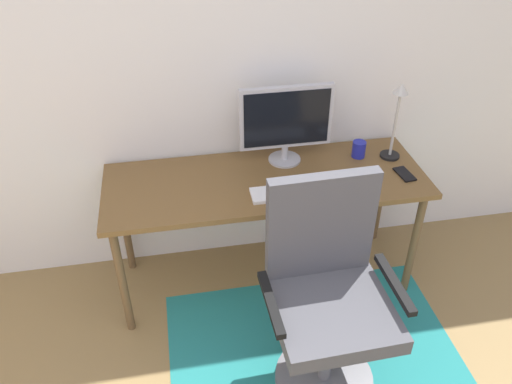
{
  "coord_description": "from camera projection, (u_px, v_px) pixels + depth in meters",
  "views": [
    {
      "loc": [
        -0.05,
        -0.41,
        2.25
      ],
      "look_at": [
        0.31,
        1.57,
        0.83
      ],
      "focal_mm": 36.26,
      "sensor_mm": 36.0,
      "label": 1
    }
  ],
  "objects": [
    {
      "name": "coffee_cup",
      "position": [
        359.0,
        149.0,
        2.9
      ],
      "size": [
        0.08,
        0.08,
        0.09
      ],
      "primitive_type": "cylinder",
      "color": "#2027A1",
      "rests_on": "desk"
    },
    {
      "name": "keyboard",
      "position": [
        293.0,
        192.0,
        2.63
      ],
      "size": [
        0.43,
        0.13,
        0.02
      ],
      "primitive_type": "cube",
      "color": "white",
      "rests_on": "desk"
    },
    {
      "name": "monitor",
      "position": [
        286.0,
        120.0,
        2.75
      ],
      "size": [
        0.5,
        0.18,
        0.44
      ],
      "color": "#B2B2B7",
      "rests_on": "desk"
    },
    {
      "name": "wall_back",
      "position": [
        174.0,
        54.0,
        2.65
      ],
      "size": [
        6.0,
        0.1,
        2.6
      ],
      "primitive_type": "cube",
      "color": "white",
      "rests_on": "ground"
    },
    {
      "name": "area_rug",
      "position": [
        318.0,
        364.0,
        2.65
      ],
      "size": [
        1.49,
        1.22,
        0.01
      ],
      "primitive_type": "cube",
      "color": "#227C78",
      "rests_on": "ground"
    },
    {
      "name": "office_chair",
      "position": [
        326.0,
        303.0,
        2.34
      ],
      "size": [
        0.6,
        0.53,
        1.08
      ],
      "rotation": [
        0.0,
        0.0,
        0.03
      ],
      "color": "slate",
      "rests_on": "ground"
    },
    {
      "name": "desk",
      "position": [
        266.0,
        189.0,
        2.78
      ],
      "size": [
        1.71,
        0.61,
        0.73
      ],
      "color": "brown",
      "rests_on": "ground"
    },
    {
      "name": "desk_lamp",
      "position": [
        397.0,
        112.0,
        2.77
      ],
      "size": [
        0.11,
        0.11,
        0.45
      ],
      "color": "black",
      "rests_on": "desk"
    },
    {
      "name": "computer_mouse",
      "position": [
        354.0,
        181.0,
        2.69
      ],
      "size": [
        0.06,
        0.1,
        0.03
      ],
      "primitive_type": "ellipsoid",
      "color": "white",
      "rests_on": "desk"
    },
    {
      "name": "cell_phone",
      "position": [
        405.0,
        174.0,
        2.77
      ],
      "size": [
        0.08,
        0.15,
        0.01
      ],
      "primitive_type": "cube",
      "rotation": [
        0.0,
        0.0,
        0.12
      ],
      "color": "black",
      "rests_on": "desk"
    }
  ]
}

